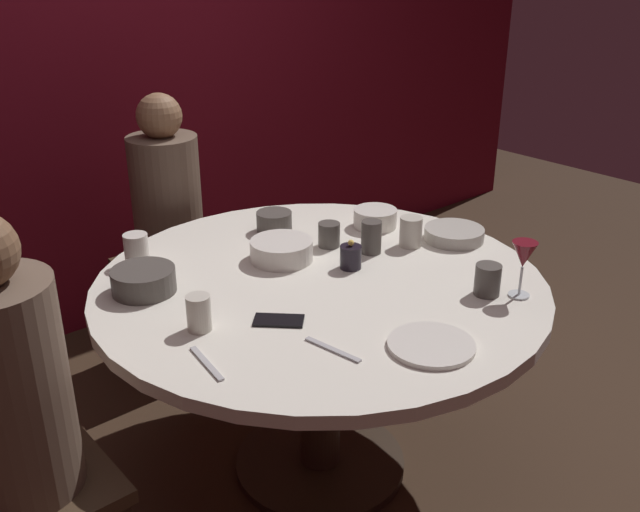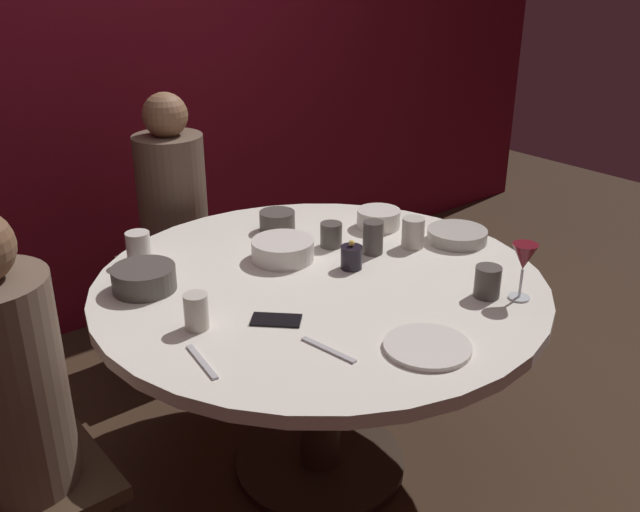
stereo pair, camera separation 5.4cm
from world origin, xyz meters
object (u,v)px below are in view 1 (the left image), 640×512
cup_near_candle (488,280)px  cup_by_right_diner (199,313)px  dinner_plate (431,345)px  dining_table (320,318)px  cup_beside_wine (136,249)px  candle_holder (350,256)px  bowl_salad_center (375,218)px  bowl_sauce_side (274,222)px  cell_phone (279,320)px  cup_center_front (371,237)px  seated_diner_left (9,398)px  wine_glass (524,257)px  cup_far_edge (329,235)px  bowl_rice_portion (144,280)px  seated_diner_back (167,205)px  cup_by_left_diner (410,231)px  bowl_serving_large (282,250)px  bowl_small_white (454,234)px

cup_near_candle → cup_by_right_diner: cup_by_right_diner is taller
dinner_plate → dining_table: bearing=84.7°
cup_by_right_diner → cup_beside_wine: (0.07, 0.51, 0.00)m
candle_holder → cup_by_right_diner: bearing=-176.9°
bowl_salad_center → bowl_sauce_side: size_ratio=1.24×
cell_phone → cup_center_front: bearing=-26.8°
cell_phone → cup_beside_wine: bearing=55.3°
bowl_salad_center → bowl_sauce_side: 0.38m
seated_diner_left → cup_beside_wine: seated_diner_left is taller
wine_glass → cell_phone: bearing=152.0°
cup_far_edge → candle_holder: bearing=-110.3°
cup_beside_wine → cell_phone: bearing=-79.2°
bowl_sauce_side → bowl_rice_portion: (-0.60, -0.14, 0.00)m
bowl_sauce_side → cup_by_right_diner: size_ratio=1.27×
wine_glass → bowl_salad_center: (0.07, 0.69, -0.09)m
dinner_plate → bowl_sauce_side: bowl_sauce_side is taller
seated_diner_back → cup_by_left_diner: bearing=23.4°
cell_phone → cup_beside_wine: size_ratio=1.31×
cup_near_candle → dining_table: bearing=127.7°
seated_diner_back → cup_by_right_diner: seated_diner_back is taller
dining_table → cell_phone: cell_phone is taller
wine_glass → bowl_serving_large: wine_glass is taller
bowl_small_white → cup_far_edge: (-0.38, 0.25, 0.02)m
seated_diner_back → bowl_small_white: seated_diner_back is taller
cell_phone → cup_by_left_diner: 0.70m
cup_beside_wine → seated_diner_left: bearing=-140.6°
seated_diner_back → cell_phone: 1.14m
bowl_sauce_side → cup_near_candle: bearing=-78.0°
seated_diner_left → dinner_plate: bearing=-28.8°
bowl_rice_portion → bowl_serving_large: bearing=-10.2°
bowl_rice_portion → cup_center_front: bearing=-17.7°
seated_diner_left → cup_by_left_diner: size_ratio=11.26×
bowl_sauce_side → cup_by_left_diner: size_ratio=1.23×
seated_diner_back → bowl_rice_portion: 0.83m
seated_diner_back → cup_near_candle: seated_diner_back is taller
bowl_serving_large → cup_by_left_diner: bearing=-25.0°
dining_table → candle_holder: size_ratio=14.40×
bowl_sauce_side → bowl_rice_portion: bearing=-166.9°
bowl_serving_large → cup_by_right_diner: size_ratio=2.05×
cell_phone → cup_center_front: cup_center_front is taller
bowl_small_white → bowl_rice_portion: 1.10m
dinner_plate → cup_center_front: 0.64m
cell_phone → cup_far_edge: size_ratio=1.63×
wine_glass → bowl_rice_portion: 1.14m
candle_holder → cup_beside_wine: 0.70m
cup_by_right_diner → wine_glass: bearing=-28.2°
cup_by_left_diner → cup_by_right_diner: cup_by_left_diner is taller
seated_diner_left → cup_near_candle: size_ratio=12.39×
seated_diner_back → wine_glass: 1.50m
seated_diner_back → cup_by_right_diner: (-0.46, -1.00, 0.07)m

